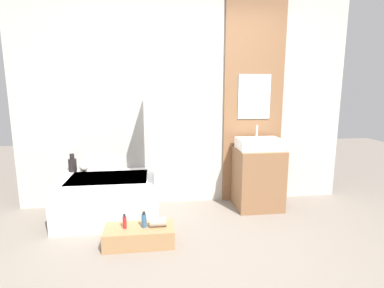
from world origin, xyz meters
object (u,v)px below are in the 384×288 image
Objects in this scene: wooden_step_bench at (139,236)px; bathtub at (109,198)px; sink at (259,144)px; vase_tall_dark at (73,164)px; bottle_soap_primary at (125,222)px; vase_round_light at (84,167)px; bottle_soap_secondary at (144,220)px.

bathtub is at bearing 119.81° from wooden_step_bench.
sink reaches higher than bathtub.
vase_tall_dark reaches higher than bottle_soap_primary.
vase_round_light is at bearing 120.98° from bottle_soap_primary.
bottle_soap_secondary is (-1.40, -0.77, -0.58)m from sink.
wooden_step_bench is at bearing 0.00° from bottle_soap_primary.
bottle_soap_secondary is at bearing -151.22° from sink.
bottle_soap_primary is 0.18m from bottle_soap_secondary.
sink is at bearing 27.94° from wooden_step_bench.
bottle_soap_primary is (0.70, -0.94, -0.35)m from vase_tall_dark.
vase_round_light is 1.14m from bottle_soap_primary.
wooden_step_bench is at bearing -152.06° from sink.
bottle_soap_secondary is at bearing 0.00° from bottle_soap_primary.
vase_tall_dark is 0.14m from vase_round_light.
vase_tall_dark reaches higher than bottle_soap_secondary.
wooden_step_bench is at bearing -60.19° from bathtub.
bathtub is 0.68m from bottle_soap_primary.
wooden_step_bench is at bearing -48.60° from vase_tall_dark.
bottle_soap_secondary is (0.05, 0.00, 0.16)m from wooden_step_bench.
bottle_soap_secondary is (0.18, 0.00, 0.01)m from bottle_soap_primary.
wooden_step_bench is 4.68× the size of bottle_soap_primary.
bathtub is 5.06× the size of vase_tall_dark.
wooden_step_bench is 0.17m from bottle_soap_secondary.
vase_tall_dark is 2.09× the size of vase_round_light.
wooden_step_bench is (0.37, -0.64, -0.16)m from bathtub.
bottle_soap_primary is (-1.58, -0.77, -0.58)m from sink.
vase_round_light is at bearing 128.54° from bottle_soap_secondary.
wooden_step_bench is at bearing -53.39° from vase_round_light.
bottle_soap_primary is at bearing 180.00° from wooden_step_bench.
wooden_step_bench is 6.33× the size of vase_round_light.
sink is at bearing 3.93° from bathtub.
vase_round_light is (-0.70, 0.94, 0.46)m from wooden_step_bench.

